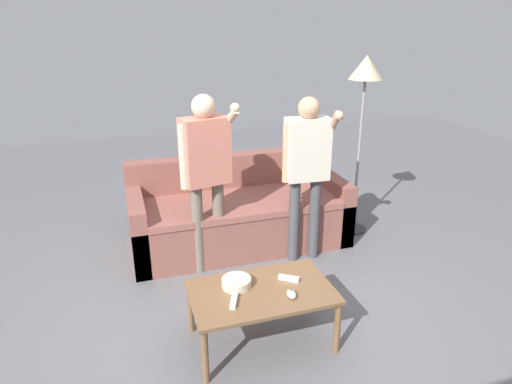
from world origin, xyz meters
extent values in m
plane|color=slate|center=(0.00, 0.00, 0.00)|extent=(12.00, 12.00, 0.00)
cube|color=brown|center=(0.20, 1.27, 0.22)|extent=(2.08, 0.87, 0.43)
cube|color=#94584D|center=(0.20, 1.20, 0.46)|extent=(1.80, 0.75, 0.06)
cube|color=brown|center=(0.20, 1.62, 0.63)|extent=(2.08, 0.18, 0.39)
cube|color=brown|center=(-0.77, 1.27, 0.31)|extent=(0.14, 0.87, 0.62)
cube|color=brown|center=(1.17, 1.27, 0.31)|extent=(0.14, 0.87, 0.62)
cube|color=brown|center=(-0.05, -0.18, 0.40)|extent=(0.96, 0.58, 0.03)
cylinder|color=brown|center=(-0.50, -0.44, 0.19)|extent=(0.04, 0.04, 0.39)
cylinder|color=brown|center=(0.39, -0.44, 0.19)|extent=(0.04, 0.04, 0.39)
cylinder|color=brown|center=(-0.50, 0.07, 0.19)|extent=(0.04, 0.04, 0.39)
cylinder|color=brown|center=(0.39, 0.07, 0.19)|extent=(0.04, 0.04, 0.39)
cylinder|color=beige|center=(-0.20, -0.09, 0.44)|extent=(0.20, 0.20, 0.06)
ellipsoid|color=white|center=(0.11, -0.32, 0.44)|extent=(0.06, 0.09, 0.05)
cylinder|color=#4C4C51|center=(0.11, -0.31, 0.46)|extent=(0.02, 0.02, 0.01)
cylinder|color=#2D2D33|center=(1.43, 1.19, 0.01)|extent=(0.28, 0.28, 0.02)
cylinder|color=gray|center=(1.43, 1.19, 0.79)|extent=(0.03, 0.03, 1.55)
cone|color=#C1AD89|center=(1.43, 1.19, 1.68)|extent=(0.32, 0.32, 0.22)
cylinder|color=#756656|center=(-0.28, 0.87, 0.41)|extent=(0.10, 0.10, 0.81)
cylinder|color=#756656|center=(-0.09, 0.92, 0.41)|extent=(0.10, 0.10, 0.81)
cube|color=#DB7F6B|center=(-0.18, 0.90, 1.09)|extent=(0.42, 0.29, 0.56)
sphere|color=beige|center=(-0.18, 0.90, 1.46)|extent=(0.19, 0.19, 0.19)
cylinder|color=beige|center=(-0.37, 0.85, 1.07)|extent=(0.07, 0.07, 0.53)
cylinder|color=#DB7F6B|center=(0.00, 0.94, 1.20)|extent=(0.07, 0.07, 0.26)
cylinder|color=beige|center=(0.02, 0.86, 1.35)|extent=(0.12, 0.25, 0.22)
sphere|color=beige|center=(0.04, 0.78, 1.45)|extent=(0.08, 0.08, 0.08)
cylinder|color=#47474C|center=(0.59, 0.81, 0.39)|extent=(0.10, 0.10, 0.79)
cylinder|color=#47474C|center=(0.78, 0.80, 0.39)|extent=(0.10, 0.10, 0.79)
cube|color=beige|center=(0.69, 0.81, 1.06)|extent=(0.38, 0.22, 0.54)
sphere|color=tan|center=(0.69, 0.81, 1.41)|extent=(0.19, 0.19, 0.19)
cylinder|color=tan|center=(0.50, 0.82, 1.03)|extent=(0.07, 0.07, 0.51)
cylinder|color=beige|center=(0.87, 0.80, 1.16)|extent=(0.07, 0.07, 0.26)
cylinder|color=tan|center=(0.87, 0.70, 1.29)|extent=(0.07, 0.21, 0.24)
sphere|color=tan|center=(0.86, 0.60, 1.38)|extent=(0.08, 0.08, 0.08)
cube|color=white|center=(-0.27, -0.27, 0.43)|extent=(0.09, 0.15, 0.03)
cylinder|color=silver|center=(-0.26, -0.24, 0.45)|extent=(0.01, 0.01, 0.00)
cube|color=silver|center=(-0.28, -0.31, 0.45)|extent=(0.02, 0.02, 0.00)
cube|color=white|center=(0.17, -0.12, 0.43)|extent=(0.14, 0.11, 0.03)
cylinder|color=silver|center=(0.14, -0.11, 0.45)|extent=(0.01, 0.01, 0.00)
cube|color=silver|center=(0.20, -0.15, 0.45)|extent=(0.02, 0.02, 0.00)
camera|label=1|loc=(-0.86, -2.60, 2.11)|focal=31.41mm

